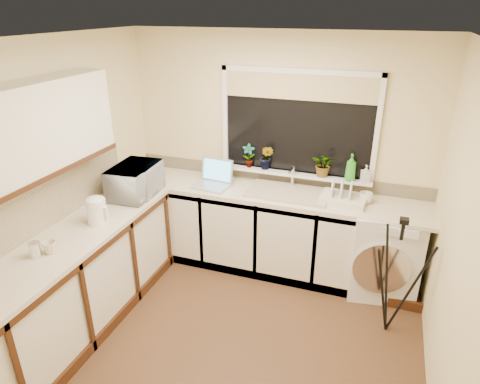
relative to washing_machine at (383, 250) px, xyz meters
name	(u,v)px	position (x,y,z in m)	size (l,w,h in m)	color
floor	(229,338)	(-1.18, -1.19, -0.44)	(3.20, 3.20, 0.00)	brown
ceiling	(224,40)	(-1.18, -1.19, 2.01)	(3.20, 3.20, 0.00)	white
wall_back	(277,152)	(-1.18, 0.31, 0.78)	(3.20, 3.20, 0.00)	beige
wall_front	(107,354)	(-1.18, -2.69, 0.78)	(3.20, 3.20, 0.00)	beige
wall_left	(55,185)	(-2.78, -1.19, 0.78)	(3.00, 3.00, 0.00)	beige
wall_right	(461,249)	(0.42, -1.19, 0.78)	(3.00, 3.00, 0.00)	beige
base_cabinet_back	(239,227)	(-1.51, 0.01, -0.01)	(2.55, 0.60, 0.86)	silver
base_cabinet_left	(74,287)	(-2.48, -1.49, -0.01)	(0.54, 2.40, 0.86)	silver
worktop_back	(269,193)	(-1.18, 0.01, 0.44)	(3.20, 0.60, 0.04)	beige
worktop_left	(66,242)	(-2.48, -1.49, 0.44)	(0.60, 2.40, 0.04)	beige
upper_cabinet	(14,137)	(-2.62, -1.64, 1.36)	(0.28, 1.90, 0.70)	silver
splashback_left	(32,210)	(-2.77, -1.49, 0.68)	(0.02, 2.40, 0.45)	beige
splashback_back	(276,175)	(-1.18, 0.30, 0.53)	(3.20, 0.02, 0.14)	beige
window_glass	(297,124)	(-0.98, 0.29, 1.11)	(1.50, 0.02, 1.00)	black
window_blind	(299,87)	(-0.98, 0.27, 1.48)	(1.50, 0.02, 0.25)	tan
windowsill	(294,174)	(-0.98, 0.24, 0.59)	(1.60, 0.14, 0.03)	white
sink	(288,193)	(-0.98, 0.01, 0.47)	(0.82, 0.46, 0.03)	tan
faucet	(293,177)	(-0.98, 0.19, 0.58)	(0.03, 0.03, 0.24)	silver
washing_machine	(383,250)	(0.00, 0.00, 0.00)	(0.63, 0.61, 0.89)	white
laptop	(214,179)	(-1.78, -0.02, 0.53)	(0.39, 0.35, 0.27)	#A9AAB1
kettle	(97,212)	(-2.41, -1.15, 0.57)	(0.17, 0.17, 0.22)	white
dish_rack	(343,199)	(-0.43, -0.01, 0.49)	(0.43, 0.32, 0.06)	beige
tripod	(394,277)	(0.10, -0.62, 0.11)	(0.54, 0.54, 1.11)	black
steel_jar	(35,250)	(-2.52, -1.77, 0.52)	(0.09, 0.09, 0.12)	silver
microwave	(135,181)	(-2.42, -0.52, 0.61)	(0.56, 0.38, 0.31)	white
plant_a	(249,156)	(-1.48, 0.23, 0.73)	(0.13, 0.09, 0.26)	#999999
plant_b	(267,157)	(-1.28, 0.24, 0.74)	(0.14, 0.12, 0.26)	#999999
plant_d	(324,165)	(-0.68, 0.23, 0.73)	(0.23, 0.20, 0.25)	#999999
soap_bottle_green	(351,167)	(-0.41, 0.21, 0.74)	(0.11, 0.11, 0.27)	green
soap_bottle_clear	(366,174)	(-0.26, 0.21, 0.69)	(0.08, 0.08, 0.17)	#999999
cup_back	(366,198)	(-0.23, 0.05, 0.51)	(0.13, 0.13, 0.10)	silver
cup_left	(50,248)	(-2.45, -1.69, 0.50)	(0.10, 0.10, 0.10)	beige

